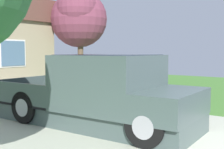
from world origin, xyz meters
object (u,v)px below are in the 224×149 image
(pickup_truck, at_px, (104,94))
(handbag, at_px, (145,112))
(person_with_hat, at_px, (136,83))
(neighbor_tree, at_px, (78,16))

(pickup_truck, bearing_deg, handbag, 163.20)
(person_with_hat, distance_m, neighbor_tree, 6.62)
(person_with_hat, bearing_deg, pickup_truck, -9.20)
(person_with_hat, relative_size, handbag, 3.62)
(pickup_truck, height_order, handbag, pickup_truck)
(pickup_truck, xyz_separation_m, handbag, (1.32, -0.36, -0.63))
(person_with_hat, bearing_deg, handbag, 83.17)
(handbag, bearing_deg, person_with_hat, 88.86)
(pickup_truck, xyz_separation_m, person_with_hat, (1.33, -0.08, 0.14))
(pickup_truck, height_order, person_with_hat, pickup_truck)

